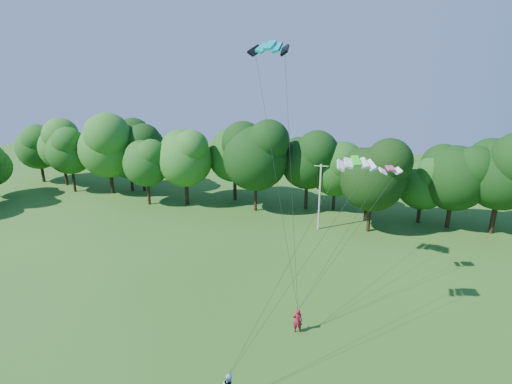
% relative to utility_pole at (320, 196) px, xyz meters
% --- Properties ---
extents(utility_pole, '(1.57, 0.26, 7.87)m').
position_rel_utility_pole_xyz_m(utility_pole, '(0.00, 0.00, 0.00)').
color(utility_pole, beige).
rests_on(utility_pole, ground).
extents(kite_flyer_left, '(0.80, 0.63, 1.91)m').
position_rel_utility_pole_xyz_m(kite_flyer_left, '(1.66, -19.61, -3.10)').
color(kite_flyer_left, maroon).
rests_on(kite_flyer_left, ground).
extents(kite_teal, '(3.08, 1.62, 0.77)m').
position_rel_utility_pole_xyz_m(kite_teal, '(-2.19, -14.02, 15.85)').
color(kite_teal, '#059CA8').
rests_on(kite_teal, ground).
extents(kite_green, '(2.63, 1.77, 0.51)m').
position_rel_utility_pole_xyz_m(kite_green, '(4.79, -18.00, 8.55)').
color(kite_green, '#27E322').
rests_on(kite_green, ground).
extents(kite_pink, '(1.96, 1.42, 0.28)m').
position_rel_utility_pole_xyz_m(kite_pink, '(7.12, -11.14, 6.58)').
color(kite_pink, '#C63779').
rests_on(kite_pink, ground).
extents(tree_back_west, '(7.65, 7.65, 11.13)m').
position_rel_utility_pole_xyz_m(tree_back_west, '(-29.78, 6.32, 2.89)').
color(tree_back_west, '#332514').
rests_on(tree_back_west, ground).
extents(tree_back_center, '(7.97, 7.97, 11.59)m').
position_rel_utility_pole_xyz_m(tree_back_center, '(5.66, 1.11, 3.19)').
color(tree_back_center, black).
rests_on(tree_back_center, ground).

